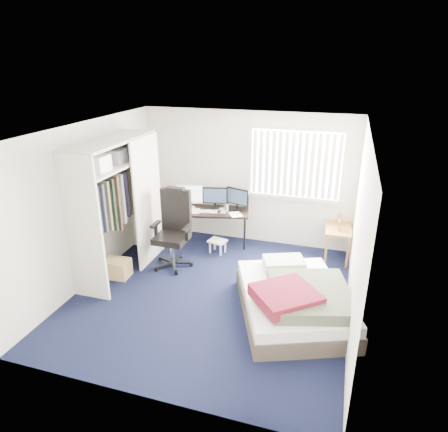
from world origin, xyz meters
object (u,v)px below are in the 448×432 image
Objects in this scene: office_chair at (174,237)px; nightstand at (338,229)px; bed at (295,300)px; desk at (213,208)px.

nightstand is at bearing 22.73° from office_chair.
office_chair reaches higher than bed.
desk is 0.67× the size of bed.
nightstand is (2.32, 0.09, -0.18)m from desk.
nightstand is at bearing 76.93° from bed.
bed is at bearing -46.42° from desk.
office_chair is (-0.36, -1.03, -0.20)m from desk.
desk is 1.09× the size of office_chair.
office_chair is at bearing -109.05° from desk.
nightstand reaches higher than bed.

